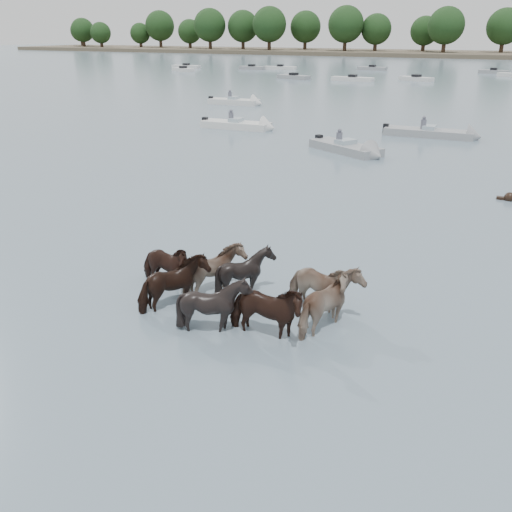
% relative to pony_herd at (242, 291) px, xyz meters
% --- Properties ---
extents(ground, '(400.00, 400.00, 0.00)m').
position_rel_pony_herd_xyz_m(ground, '(-1.08, 0.24, -0.56)').
color(ground, '#4A5B6B').
rests_on(ground, ground).
extents(shoreline, '(160.00, 30.00, 1.00)m').
position_rel_pony_herd_xyz_m(shoreline, '(-71.08, 150.24, -0.06)').
color(shoreline, '#4C4233').
rests_on(shoreline, ground).
extents(pony_herd, '(6.70, 3.69, 1.64)m').
position_rel_pony_herd_xyz_m(pony_herd, '(0.00, 0.00, 0.00)').
color(pony_herd, black).
rests_on(pony_herd, ground).
extents(swimming_pony, '(0.72, 0.44, 0.44)m').
position_rel_pony_herd_xyz_m(swimming_pony, '(5.85, 13.51, -0.46)').
color(swimming_pony, black).
rests_on(swimming_pony, ground).
extents(motorboat_a, '(5.71, 1.78, 1.92)m').
position_rel_pony_herd_xyz_m(motorboat_a, '(-11.89, 24.85, -0.33)').
color(motorboat_a, silver).
rests_on(motorboat_a, ground).
extents(motorboat_b, '(5.25, 3.97, 1.92)m').
position_rel_pony_herd_xyz_m(motorboat_b, '(-2.51, 19.77, -0.33)').
color(motorboat_b, gray).
rests_on(motorboat_b, ground).
extents(motorboat_c, '(6.39, 1.61, 1.92)m').
position_rel_pony_herd_xyz_m(motorboat_c, '(1.30, 27.32, -0.34)').
color(motorboat_c, gray).
rests_on(motorboat_c, ground).
extents(motorboat_f, '(5.49, 1.92, 1.92)m').
position_rel_pony_herd_xyz_m(motorboat_f, '(-18.26, 36.99, -0.33)').
color(motorboat_f, silver).
rests_on(motorboat_f, ground).
extents(distant_flotilla, '(106.01, 28.89, 0.93)m').
position_rel_pony_herd_xyz_m(distant_flotilla, '(-0.95, 76.95, -0.30)').
color(distant_flotilla, silver).
rests_on(distant_flotilla, ground).
extents(treeline, '(147.95, 20.48, 12.56)m').
position_rel_pony_herd_xyz_m(treeline, '(-64.52, 147.82, 6.44)').
color(treeline, '#382619').
rests_on(treeline, ground).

